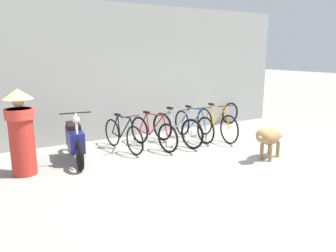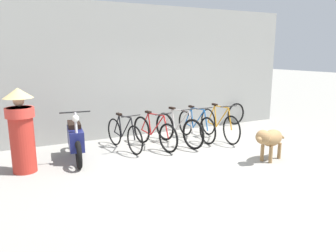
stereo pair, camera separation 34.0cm
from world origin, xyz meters
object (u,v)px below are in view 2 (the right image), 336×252
object	(u,v)px
person_in_robes	(21,128)
bicycle_4	(219,125)
motorcycle	(76,139)
bicycle_3	(196,126)
stray_dog	(270,139)
bicycle_1	(154,133)
bicycle_0	(124,135)
spare_tire_left	(236,114)
bicycle_2	(178,129)

from	to	relation	value
person_in_robes	bicycle_4	bearing A→B (deg)	-157.41
bicycle_4	motorcycle	bearing A→B (deg)	-87.91
bicycle_3	bicycle_4	bearing A→B (deg)	63.20
bicycle_4	stray_dog	size ratio (longest dim) A/B	1.61
bicycle_1	motorcycle	world-z (taller)	motorcycle
bicycle_1	bicycle_4	size ratio (longest dim) A/B	0.94
motorcycle	bicycle_0	bearing A→B (deg)	107.03
bicycle_3	bicycle_4	size ratio (longest dim) A/B	0.95
bicycle_4	bicycle_1	bearing A→B (deg)	-89.80
bicycle_4	person_in_robes	bearing A→B (deg)	-83.76
bicycle_3	motorcycle	xyz separation A→B (m)	(-3.06, -0.22, 0.07)
bicycle_0	bicycle_3	bearing A→B (deg)	81.27
bicycle_3	spare_tire_left	size ratio (longest dim) A/B	2.53
motorcycle	person_in_robes	world-z (taller)	person_in_robes
bicycle_1	motorcycle	size ratio (longest dim) A/B	0.94
bicycle_1	bicycle_3	distance (m)	1.26
bicycle_3	spare_tire_left	distance (m)	2.26
person_in_robes	spare_tire_left	distance (m)	6.33
motorcycle	stray_dog	xyz separation A→B (m)	(3.50, -1.92, 0.04)
person_in_robes	bicycle_3	bearing A→B (deg)	-153.38
bicycle_1	stray_dog	distance (m)	2.59
bicycle_0	bicycle_4	bearing A→B (deg)	75.21
bicycle_0	bicycle_2	size ratio (longest dim) A/B	0.92
motorcycle	spare_tire_left	xyz separation A→B (m)	(5.11, 1.18, -0.09)
bicycle_4	spare_tire_left	size ratio (longest dim) A/B	2.66
stray_dog	spare_tire_left	bearing A→B (deg)	-136.80
stray_dog	spare_tire_left	world-z (taller)	stray_dog
bicycle_0	stray_dog	world-z (taller)	bicycle_0
bicycle_1	motorcycle	distance (m)	1.81
bicycle_3	bicycle_4	world-z (taller)	bicycle_4
stray_dog	bicycle_2	bearing A→B (deg)	-80.37
stray_dog	bicycle_4	bearing A→B (deg)	-112.40
motorcycle	bicycle_2	bearing A→B (deg)	97.40
person_in_robes	spare_tire_left	size ratio (longest dim) A/B	2.33
bicycle_0	motorcycle	world-z (taller)	motorcycle
spare_tire_left	bicycle_3	bearing A→B (deg)	-154.74
bicycle_4	stray_dog	world-z (taller)	bicycle_4
bicycle_1	bicycle_0	bearing A→B (deg)	-114.63
stray_dog	motorcycle	bearing A→B (deg)	-48.04
motorcycle	spare_tire_left	size ratio (longest dim) A/B	2.65
bicycle_0	bicycle_2	distance (m)	1.32
motorcycle	person_in_robes	bearing A→B (deg)	-65.16
bicycle_2	stray_dog	xyz separation A→B (m)	(1.07, -1.93, 0.09)
bicycle_1	stray_dog	xyz separation A→B (m)	(1.69, -1.95, 0.11)
bicycle_2	bicycle_1	bearing A→B (deg)	-104.69
bicycle_0	bicycle_4	size ratio (longest dim) A/B	0.88
motorcycle	spare_tire_left	world-z (taller)	motorcycle
stray_dog	person_in_robes	bearing A→B (deg)	-38.78
bicycle_1	bicycle_2	distance (m)	0.62
stray_dog	bicycle_1	bearing A→B (deg)	-68.51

